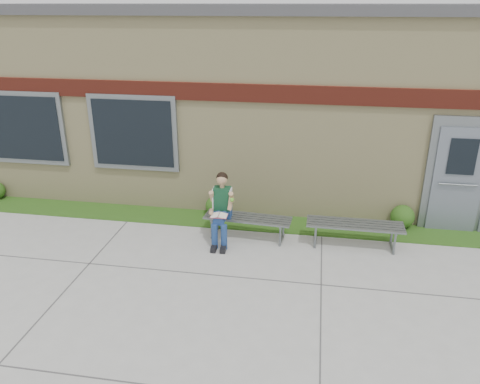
# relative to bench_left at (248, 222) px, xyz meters

# --- Properties ---
(ground) EXTENTS (80.00, 80.00, 0.00)m
(ground) POSITION_rel_bench_left_xyz_m (0.42, -1.94, -0.33)
(ground) COLOR #9E9E99
(ground) RESTS_ON ground
(grass_strip) EXTENTS (16.00, 0.80, 0.02)m
(grass_strip) POSITION_rel_bench_left_xyz_m (0.42, 0.66, -0.32)
(grass_strip) COLOR #1A4712
(grass_strip) RESTS_ON ground
(school_building) EXTENTS (16.20, 6.22, 4.20)m
(school_building) POSITION_rel_bench_left_xyz_m (0.42, 4.05, 1.77)
(school_building) COLOR beige
(school_building) RESTS_ON ground
(bench_left) EXTENTS (1.69, 0.58, 0.43)m
(bench_left) POSITION_rel_bench_left_xyz_m (0.00, 0.00, 0.00)
(bench_left) COLOR slate
(bench_left) RESTS_ON ground
(bench_right) EXTENTS (1.77, 0.51, 0.46)m
(bench_right) POSITION_rel_bench_left_xyz_m (2.00, -0.00, 0.02)
(bench_right) COLOR slate
(bench_right) RESTS_ON ground
(girl) EXTENTS (0.49, 0.81, 1.33)m
(girl) POSITION_rel_bench_left_xyz_m (-0.47, -0.20, 0.35)
(girl) COLOR navy
(girl) RESTS_ON ground
(shrub_mid) EXTENTS (0.39, 0.39, 0.39)m
(shrub_mid) POSITION_rel_bench_left_xyz_m (-0.85, 0.91, -0.12)
(shrub_mid) COLOR #1A4712
(shrub_mid) RESTS_ON grass_strip
(shrub_east) EXTENTS (0.47, 0.47, 0.47)m
(shrub_east) POSITION_rel_bench_left_xyz_m (3.00, 0.91, -0.08)
(shrub_east) COLOR #1A4712
(shrub_east) RESTS_ON grass_strip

